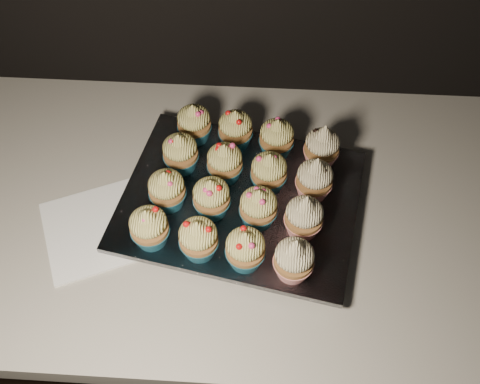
{
  "coord_description": "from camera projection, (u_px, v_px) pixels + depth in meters",
  "views": [
    {
      "loc": [
        0.26,
        1.15,
        1.69
      ],
      "look_at": [
        0.22,
        1.69,
        0.95
      ],
      "focal_mm": 40.0,
      "sensor_mm": 36.0,
      "label": 1
    }
  ],
  "objects": [
    {
      "name": "cabinet",
      "position": [
        152.0,
        305.0,
        1.35
      ],
      "size": [
        2.4,
        0.6,
        0.86
      ],
      "primitive_type": "cube",
      "color": "black",
      "rests_on": "ground"
    },
    {
      "name": "worktop",
      "position": [
        119.0,
        203.0,
        0.98
      ],
      "size": [
        2.44,
        0.64,
        0.04
      ],
      "primitive_type": "cube",
      "color": "beige",
      "rests_on": "cabinet"
    },
    {
      "name": "napkin",
      "position": [
        97.0,
        229.0,
        0.92
      ],
      "size": [
        0.23,
        0.23,
        0.0
      ],
      "primitive_type": "cube",
      "rotation": [
        0.0,
        0.0,
        0.42
      ],
      "color": "white",
      "rests_on": "worktop"
    },
    {
      "name": "baking_tray",
      "position": [
        240.0,
        205.0,
        0.94
      ],
      "size": [
        0.42,
        0.35,
        0.02
      ],
      "primitive_type": "cube",
      "rotation": [
        0.0,
        0.0,
        -0.19
      ],
      "color": "black",
      "rests_on": "worktop"
    },
    {
      "name": "foil_lining",
      "position": [
        240.0,
        199.0,
        0.93
      ],
      "size": [
        0.45,
        0.38,
        0.01
      ],
      "primitive_type": "cube",
      "rotation": [
        0.0,
        0.0,
        -0.19
      ],
      "color": "silver",
      "rests_on": "baking_tray"
    },
    {
      "name": "cupcake_0",
      "position": [
        149.0,
        227.0,
        0.84
      ],
      "size": [
        0.06,
        0.06,
        0.08
      ],
      "color": "#195D77",
      "rests_on": "foil_lining"
    },
    {
      "name": "cupcake_1",
      "position": [
        199.0,
        238.0,
        0.83
      ],
      "size": [
        0.06,
        0.06,
        0.08
      ],
      "color": "#195D77",
      "rests_on": "foil_lining"
    },
    {
      "name": "cupcake_2",
      "position": [
        245.0,
        249.0,
        0.82
      ],
      "size": [
        0.06,
        0.06,
        0.08
      ],
      "color": "#195D77",
      "rests_on": "foil_lining"
    },
    {
      "name": "cupcake_3",
      "position": [
        294.0,
        259.0,
        0.81
      ],
      "size": [
        0.06,
        0.06,
        0.1
      ],
      "color": "red",
      "rests_on": "foil_lining"
    },
    {
      "name": "cupcake_4",
      "position": [
        167.0,
        190.0,
        0.89
      ],
      "size": [
        0.06,
        0.06,
        0.08
      ],
      "color": "#195D77",
      "rests_on": "foil_lining"
    },
    {
      "name": "cupcake_5",
      "position": [
        212.0,
        197.0,
        0.88
      ],
      "size": [
        0.06,
        0.06,
        0.08
      ],
      "color": "#195D77",
      "rests_on": "foil_lining"
    },
    {
      "name": "cupcake_6",
      "position": [
        258.0,
        207.0,
        0.87
      ],
      "size": [
        0.06,
        0.06,
        0.08
      ],
      "color": "#195D77",
      "rests_on": "foil_lining"
    },
    {
      "name": "cupcake_7",
      "position": [
        304.0,
        216.0,
        0.85
      ],
      "size": [
        0.06,
        0.06,
        0.1
      ],
      "color": "red",
      "rests_on": "foil_lining"
    },
    {
      "name": "cupcake_8",
      "position": [
        180.0,
        153.0,
        0.93
      ],
      "size": [
        0.06,
        0.06,
        0.08
      ],
      "color": "#195D77",
      "rests_on": "foil_lining"
    },
    {
      "name": "cupcake_9",
      "position": [
        225.0,
        162.0,
        0.92
      ],
      "size": [
        0.06,
        0.06,
        0.08
      ],
      "color": "#195D77",
      "rests_on": "foil_lining"
    },
    {
      "name": "cupcake_10",
      "position": [
        269.0,
        172.0,
        0.91
      ],
      "size": [
        0.06,
        0.06,
        0.08
      ],
      "color": "#195D77",
      "rests_on": "foil_lining"
    },
    {
      "name": "cupcake_11",
      "position": [
        314.0,
        179.0,
        0.9
      ],
      "size": [
        0.06,
        0.06,
        0.1
      ],
      "color": "red",
      "rests_on": "foil_lining"
    },
    {
      "name": "cupcake_12",
      "position": [
        194.0,
        123.0,
        0.98
      ],
      "size": [
        0.06,
        0.06,
        0.08
      ],
      "color": "#195D77",
      "rests_on": "foil_lining"
    },
    {
      "name": "cupcake_13",
      "position": [
        235.0,
        129.0,
        0.97
      ],
      "size": [
        0.06,
        0.06,
        0.08
      ],
      "color": "#195D77",
      "rests_on": "foil_lining"
    },
    {
      "name": "cupcake_14",
      "position": [
        277.0,
        138.0,
        0.95
      ],
      "size": [
        0.06,
        0.06,
        0.08
      ],
      "color": "#195D77",
      "rests_on": "foil_lining"
    },
    {
      "name": "cupcake_15",
      "position": [
        322.0,
        147.0,
        0.94
      ],
      "size": [
        0.06,
        0.06,
        0.1
      ],
      "color": "red",
      "rests_on": "foil_lining"
    }
  ]
}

